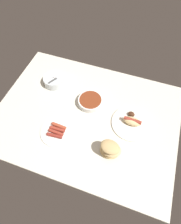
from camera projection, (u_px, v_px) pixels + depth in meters
ground_plane at (86, 116)px, 126.73cm from camera, size 120.00×90.00×3.00cm
plate_sausages at (57, 131)px, 117.92cm from camera, size 20.84×20.84×3.13cm
bowl_chili at (90, 101)px, 128.34cm from camera, size 16.70×16.70×4.55cm
plate_hotdog_assembled at (132, 122)px, 120.74cm from camera, size 25.76×25.76×5.61cm
bowl_coleslaw at (54, 80)px, 137.17cm from camera, size 14.89×14.89×15.44cm
bread_stack at (110, 150)px, 106.86cm from camera, size 13.56×10.54×10.80cm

